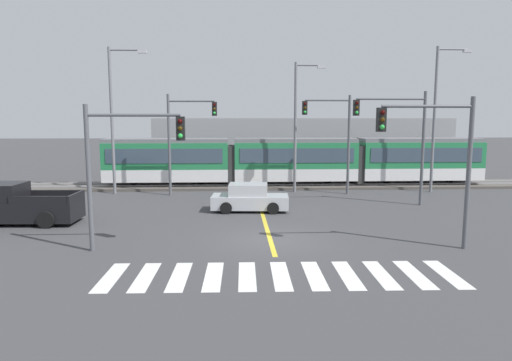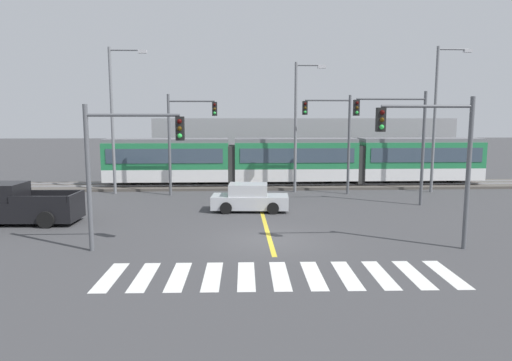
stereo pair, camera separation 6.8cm
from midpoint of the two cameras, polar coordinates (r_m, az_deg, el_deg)
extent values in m
plane|color=#3D3D3F|center=(19.44, 1.68, -7.41)|extent=(200.00, 200.00, 0.00)
cube|color=#4C4742|center=(34.26, -0.28, -0.61)|extent=(120.00, 4.00, 0.18)
cube|color=#939399|center=(33.53, -0.23, -0.55)|extent=(120.00, 0.08, 0.10)
cube|color=#939399|center=(34.95, -0.33, -0.21)|extent=(120.00, 0.08, 0.10)
cube|color=silver|center=(34.47, -11.07, 0.79)|extent=(9.00, 2.60, 0.90)
cube|color=#237A47|center=(34.33, -11.13, 3.11)|extent=(9.00, 2.60, 1.90)
cube|color=#384756|center=(33.03, -11.47, 3.01)|extent=(8.28, 0.04, 1.04)
cube|color=slate|center=(34.26, -11.18, 4.92)|extent=(9.00, 2.39, 0.28)
cylinder|color=black|center=(34.26, -6.95, 0.07)|extent=(0.70, 0.20, 0.70)
cylinder|color=black|center=(34.97, -15.07, 0.02)|extent=(0.70, 0.20, 0.70)
cube|color=silver|center=(34.41, 4.78, 0.89)|extent=(9.00, 2.60, 0.90)
cube|color=#237A47|center=(34.27, 4.81, 3.22)|extent=(9.00, 2.60, 1.90)
cube|color=#384756|center=(32.96, 5.11, 3.12)|extent=(8.28, 0.04, 1.04)
cube|color=slate|center=(34.20, 4.83, 5.04)|extent=(9.00, 2.39, 0.28)
cylinder|color=black|center=(34.87, 8.81, 0.17)|extent=(0.70, 0.20, 0.70)
cylinder|color=black|center=(34.23, 0.66, 0.12)|extent=(0.70, 0.20, 0.70)
cube|color=silver|center=(36.87, 19.58, 0.93)|extent=(9.00, 2.60, 0.90)
cube|color=#237A47|center=(36.74, 19.68, 3.10)|extent=(9.00, 2.60, 1.90)
cube|color=#384756|center=(35.53, 20.49, 2.99)|extent=(8.28, 0.04, 1.04)
cube|color=slate|center=(36.68, 19.76, 4.79)|extent=(9.00, 2.39, 0.28)
cylinder|color=black|center=(37.94, 23.01, 0.25)|extent=(0.70, 0.20, 0.70)
cylinder|color=black|center=(36.06, 15.91, 0.22)|extent=(0.70, 0.20, 0.70)
cube|color=#2D2D2D|center=(34.03, -3.16, 2.02)|extent=(0.50, 2.34, 2.80)
cube|color=#2D2D2D|center=(35.27, 12.47, 2.05)|extent=(0.50, 2.34, 2.80)
cube|color=silver|center=(15.77, -17.77, -11.43)|extent=(0.62, 2.81, 0.01)
cube|color=silver|center=(15.51, -13.78, -11.61)|extent=(0.62, 2.81, 0.01)
cube|color=silver|center=(15.32, -9.67, -11.74)|extent=(0.62, 2.81, 0.01)
cube|color=silver|center=(15.21, -5.48, -11.81)|extent=(0.62, 2.81, 0.01)
cube|color=silver|center=(15.17, -1.24, -11.82)|extent=(0.62, 2.81, 0.01)
cube|color=silver|center=(15.22, 3.00, -11.77)|extent=(0.62, 2.81, 0.01)
cube|color=silver|center=(15.34, 7.18, -11.66)|extent=(0.62, 2.81, 0.01)
cube|color=silver|center=(15.54, 11.27, -11.49)|extent=(0.62, 2.81, 0.01)
cube|color=silver|center=(15.82, 15.24, -11.27)|extent=(0.62, 2.81, 0.01)
cube|color=silver|center=(16.17, 19.04, -11.01)|extent=(0.62, 2.81, 0.01)
cube|color=silver|center=(16.58, 22.66, -10.72)|extent=(0.62, 2.81, 0.01)
cube|color=gold|center=(24.64, 0.71, -4.14)|extent=(0.20, 15.60, 0.01)
cube|color=#B7BABF|center=(25.24, -0.82, -2.66)|extent=(4.31, 2.00, 0.72)
cube|color=#B7BABF|center=(25.13, -1.05, -1.14)|extent=(2.20, 1.67, 0.64)
cube|color=#384756|center=(25.11, 1.23, -1.14)|extent=(0.20, 1.43, 0.52)
cube|color=#384756|center=(25.90, -0.98, -0.87)|extent=(1.78, 0.17, 0.48)
cylinder|color=black|center=(26.09, 2.02, -2.76)|extent=(0.65, 0.27, 0.64)
cylinder|color=black|center=(24.42, 2.07, -3.49)|extent=(0.65, 0.27, 0.64)
cylinder|color=black|center=(26.18, -3.51, -2.73)|extent=(0.65, 0.27, 0.64)
cylinder|color=black|center=(24.52, -3.84, -3.46)|extent=(0.65, 0.27, 0.64)
cube|color=black|center=(24.98, -27.23, -3.30)|extent=(5.47, 2.18, 0.96)
cube|color=black|center=(25.21, -29.00, -1.25)|extent=(1.77, 1.91, 0.84)
cube|color=black|center=(23.52, -25.68, -2.22)|extent=(2.70, 0.23, 0.36)
cube|color=black|center=(25.17, -23.91, -1.50)|extent=(2.70, 0.23, 0.36)
cube|color=black|center=(23.79, -21.64, -1.89)|extent=(0.20, 1.96, 0.36)
cylinder|color=black|center=(26.60, -29.26, -3.38)|extent=(0.81, 0.31, 0.80)
cylinder|color=black|center=(23.49, -24.83, -4.47)|extent=(0.81, 0.31, 0.80)
cylinder|color=black|center=(25.24, -23.01, -3.56)|extent=(0.81, 0.31, 0.80)
cylinder|color=#515459|center=(18.42, -20.26, 0.18)|extent=(0.18, 0.18, 5.62)
cylinder|color=#515459|center=(17.83, -15.20, 7.89)|extent=(3.50, 0.12, 0.12)
cube|color=black|center=(17.54, -9.52, 6.43)|extent=(0.32, 0.28, 0.90)
sphere|color=#360605|center=(17.39, -9.59, 7.31)|extent=(0.18, 0.18, 0.18)
sphere|color=#3A2706|center=(17.39, -9.57, 6.42)|extent=(0.18, 0.18, 0.18)
sphere|color=green|center=(17.40, -9.55, 5.53)|extent=(0.18, 0.18, 0.18)
cylinder|color=#515459|center=(28.31, 20.07, 3.72)|extent=(0.18, 0.18, 6.64)
cylinder|color=#515459|center=(27.56, 16.46, 9.75)|extent=(4.00, 0.12, 0.12)
cube|color=black|center=(26.96, 12.35, 8.87)|extent=(0.32, 0.28, 0.90)
sphere|color=#360605|center=(26.82, 12.45, 9.45)|extent=(0.18, 0.18, 0.18)
sphere|color=#3A2706|center=(26.81, 12.43, 8.88)|extent=(0.18, 0.18, 0.18)
sphere|color=green|center=(26.81, 12.42, 8.30)|extent=(0.18, 0.18, 0.18)
cylinder|color=#515459|center=(31.24, 11.44, 4.35)|extent=(0.18, 0.18, 6.61)
cylinder|color=#515459|center=(30.88, 8.85, 9.87)|extent=(3.00, 0.12, 0.12)
cube|color=black|center=(30.60, 6.04, 9.01)|extent=(0.32, 0.28, 0.90)
sphere|color=#360605|center=(30.46, 6.09, 9.52)|extent=(0.18, 0.18, 0.18)
sphere|color=#3A2706|center=(30.45, 6.09, 9.01)|extent=(0.18, 0.18, 0.18)
sphere|color=green|center=(30.45, 6.08, 8.50)|extent=(0.18, 0.18, 0.18)
cylinder|color=#515459|center=(30.61, -10.86, 4.34)|extent=(0.18, 0.18, 6.65)
cylinder|color=#515459|center=(30.40, -8.16, 9.80)|extent=(3.00, 0.12, 0.12)
cube|color=black|center=(30.29, -5.28, 8.90)|extent=(0.32, 0.28, 0.90)
sphere|color=#360605|center=(30.14, -5.30, 9.42)|extent=(0.18, 0.18, 0.18)
sphere|color=#3A2706|center=(30.14, -5.29, 8.91)|extent=(0.18, 0.18, 0.18)
sphere|color=green|center=(30.13, -5.28, 8.39)|extent=(0.18, 0.18, 0.18)
cylinder|color=#515459|center=(19.39, 24.94, 0.73)|extent=(0.18, 0.18, 5.91)
cylinder|color=#515459|center=(18.52, 20.55, 8.68)|extent=(3.50, 0.12, 0.12)
cube|color=black|center=(17.90, 15.28, 7.34)|extent=(0.32, 0.28, 0.90)
sphere|color=#360605|center=(17.76, 15.46, 8.21)|extent=(0.18, 0.18, 0.18)
sphere|color=#3A2706|center=(17.76, 15.43, 7.34)|extent=(0.18, 0.18, 0.18)
sphere|color=green|center=(17.76, 15.40, 6.46)|extent=(0.18, 0.18, 0.18)
cylinder|color=slate|center=(32.15, -17.62, 7.02)|extent=(0.20, 0.20, 9.73)
cylinder|color=slate|center=(32.20, -16.05, 15.41)|extent=(2.15, 0.12, 0.12)
cube|color=#B2B2B7|center=(31.96, -14.10, 15.35)|extent=(0.56, 0.28, 0.20)
cylinder|color=slate|center=(31.56, 4.87, 6.54)|extent=(0.20, 0.20, 8.84)
cylinder|color=slate|center=(31.88, 6.55, 14.13)|extent=(1.73, 0.12, 0.12)
cube|color=#B2B2B7|center=(32.01, 8.13, 13.89)|extent=(0.56, 0.28, 0.20)
cylinder|color=slate|center=(33.65, 21.32, 6.99)|extent=(0.20, 0.20, 9.87)
cylinder|color=slate|center=(34.39, 23.33, 14.82)|extent=(2.04, 0.12, 0.12)
cube|color=#B2B2B7|center=(34.82, 24.87, 14.48)|extent=(0.56, 0.28, 0.20)
cube|color=gray|center=(43.07, 5.56, 4.36)|extent=(26.66, 6.00, 5.09)
camera|label=1|loc=(0.03, -90.08, -0.01)|focal=32.00mm
camera|label=2|loc=(0.03, 89.92, 0.01)|focal=32.00mm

